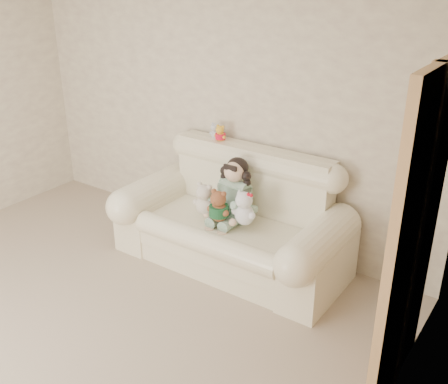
# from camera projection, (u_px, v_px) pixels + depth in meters

# --- Properties ---
(floor) EXTENTS (5.00, 5.00, 0.00)m
(floor) POSITION_uv_depth(u_px,v_px,m) (9.00, 364.00, 3.65)
(floor) COLOR gray
(floor) RESTS_ON ground
(wall_back) EXTENTS (4.50, 0.00, 4.50)m
(wall_back) POSITION_uv_depth(u_px,v_px,m) (217.00, 106.00, 5.00)
(wall_back) COLOR beige
(wall_back) RESTS_ON ground
(wall_right) EXTENTS (0.00, 5.00, 5.00)m
(wall_right) POSITION_uv_depth(u_px,v_px,m) (318.00, 334.00, 1.95)
(wall_right) COLOR beige
(wall_right) RESTS_ON ground
(sofa) EXTENTS (2.10, 0.95, 1.03)m
(sofa) POSITION_uv_depth(u_px,v_px,m) (230.00, 212.00, 4.67)
(sofa) COLOR #FFF7CD
(sofa) RESTS_ON floor
(door_panel) EXTENTS (0.06, 0.90, 2.10)m
(door_panel) POSITION_uv_depth(u_px,v_px,m) (413.00, 240.00, 3.11)
(door_panel) COLOR tan
(door_panel) RESTS_ON floor
(seated_child) EXTENTS (0.39, 0.46, 0.58)m
(seated_child) POSITION_uv_depth(u_px,v_px,m) (235.00, 189.00, 4.66)
(seated_child) COLOR #387E53
(seated_child) RESTS_ON sofa
(brown_teddy) EXTENTS (0.24, 0.20, 0.34)m
(brown_teddy) POSITION_uv_depth(u_px,v_px,m) (219.00, 203.00, 4.49)
(brown_teddy) COLOR brown
(brown_teddy) RESTS_ON sofa
(white_cat) EXTENTS (0.27, 0.22, 0.37)m
(white_cat) POSITION_uv_depth(u_px,v_px,m) (245.00, 205.00, 4.43)
(white_cat) COLOR silver
(white_cat) RESTS_ON sofa
(cream_teddy) EXTENTS (0.24, 0.19, 0.35)m
(cream_teddy) POSITION_uv_depth(u_px,v_px,m) (205.00, 196.00, 4.60)
(cream_teddy) COLOR beige
(cream_teddy) RESTS_ON sofa
(yellow_mini_bear) EXTENTS (0.14, 0.11, 0.19)m
(yellow_mini_bear) POSITION_uv_depth(u_px,v_px,m) (220.00, 132.00, 4.89)
(yellow_mini_bear) COLOR yellow
(yellow_mini_bear) RESTS_ON sofa
(grey_mini_plush) EXTENTS (0.15, 0.13, 0.19)m
(grey_mini_plush) POSITION_uv_depth(u_px,v_px,m) (215.00, 130.00, 4.96)
(grey_mini_plush) COLOR silver
(grey_mini_plush) RESTS_ON sofa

